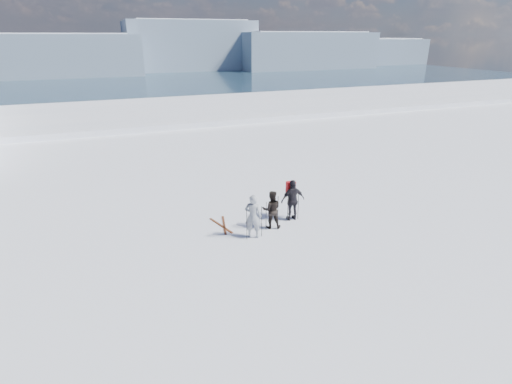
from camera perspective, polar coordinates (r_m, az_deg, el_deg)
lake_basin at (r=43.56m, az=-11.37°, el=2.56°), size 820.00×820.00×71.62m
far_mountain_range at (r=467.16m, az=-18.00°, el=18.79°), size 770.00×110.00×53.00m
skier_grey at (r=15.31m, az=-0.43°, el=-3.48°), size 0.77×0.70×1.77m
skier_dark at (r=16.11m, az=2.24°, el=-2.52°), size 0.93×0.82×1.60m
skier_pack at (r=16.82m, az=5.27°, el=-1.17°), size 1.06×0.48×1.78m
backpack at (r=16.63m, az=5.06°, el=2.84°), size 0.39×0.23×0.54m
ski_poles at (r=16.08m, az=2.49°, el=-3.25°), size 2.69×0.95×1.36m
skis_loose at (r=16.63m, az=-4.80°, el=-4.75°), size 0.65×1.68×0.03m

